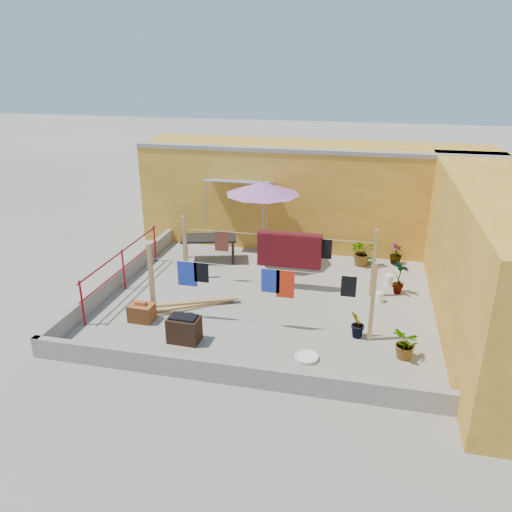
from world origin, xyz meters
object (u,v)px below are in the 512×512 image
water_jug_a (379,297)px  plant_back_a (363,252)px  brick_stack (142,312)px  water_jug_b (389,280)px  green_hose (367,260)px  patio_umbrella (263,189)px  white_basin (307,357)px  outdoor_table (209,239)px  brazier (184,329)px

water_jug_a → plant_back_a: size_ratio=0.37×
brick_stack → plant_back_a: (4.87, 4.61, 0.21)m
water_jug_b → green_hose: 1.73m
patio_umbrella → brick_stack: bearing=-115.9°
white_basin → green_hose: bearing=79.2°
brick_stack → water_jug_a: brick_stack is taller
green_hose → patio_umbrella: bearing=-164.3°
green_hose → outdoor_table: bearing=-167.6°
water_jug_a → brazier: bearing=-145.0°
brick_stack → plant_back_a: size_ratio=0.68×
outdoor_table → brazier: size_ratio=2.59×
brick_stack → white_basin: brick_stack is taller
brick_stack → white_basin: size_ratio=1.16×
patio_umbrella → brazier: patio_umbrella is taller
brazier → water_jug_a: 4.99m
brazier → plant_back_a: (3.58, 5.25, 0.12)m
brazier → green_hose: (3.74, 5.55, -0.26)m
brazier → water_jug_b: 5.86m
water_jug_b → plant_back_a: 1.54m
white_basin → green_hose: 5.76m
brazier → water_jug_b: bearing=42.2°
brazier → water_jug_a: brazier is taller
brick_stack → water_jug_a: size_ratio=1.87×
outdoor_table → brazier: bearing=-78.6°
brazier → green_hose: brazier is taller
patio_umbrella → plant_back_a: size_ratio=3.18×
brick_stack → white_basin: bearing=-10.7°
white_basin → water_jug_a: water_jug_a is taller
brazier → green_hose: bearing=56.0°
outdoor_table → water_jug_a: (5.00, -1.67, -0.55)m
outdoor_table → green_hose: 4.80m
patio_umbrella → water_jug_b: (3.65, -0.76, -2.12)m
brick_stack → green_hose: (5.03, 4.92, -0.17)m
outdoor_table → white_basin: bearing=-52.5°
water_jug_b → plant_back_a: plant_back_a is taller
outdoor_table → green_hose: size_ratio=3.17×
brazier → white_basin: brazier is taller
outdoor_table → water_jug_b: 5.31m
water_jug_b → brazier: bearing=-137.8°
patio_umbrella → green_hose: patio_umbrella is taller
patio_umbrella → outdoor_table: size_ratio=1.49×
outdoor_table → green_hose: (4.65, 1.02, -0.65)m
patio_umbrella → green_hose: bearing=15.7°
brick_stack → plant_back_a: 6.71m
white_basin → brazier: bearing=177.6°
brazier → green_hose: 6.70m
water_jug_b → green_hose: water_jug_b is taller
green_hose → water_jug_a: bearing=-82.7°
green_hose → plant_back_a: bearing=-117.0°
green_hose → water_jug_b: bearing=-69.6°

